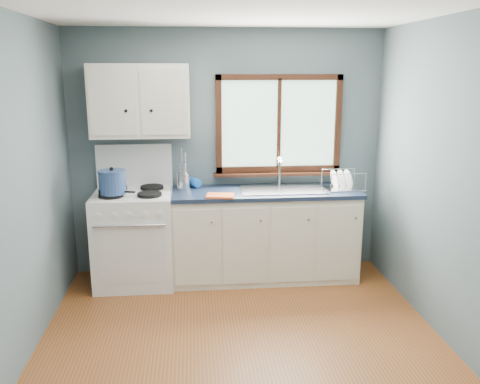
{
  "coord_description": "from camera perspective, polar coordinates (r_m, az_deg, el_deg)",
  "views": [
    {
      "loc": [
        -0.36,
        -3.4,
        2.09
      ],
      "look_at": [
        0.05,
        0.9,
        1.05
      ],
      "focal_mm": 38.0,
      "sensor_mm": 36.0,
      "label": 1
    }
  ],
  "objects": [
    {
      "name": "floor",
      "position": [
        4.01,
        0.53,
        -18.02
      ],
      "size": [
        3.2,
        3.6,
        0.02
      ],
      "primitive_type": "cube",
      "color": "brown",
      "rests_on": "ground"
    },
    {
      "name": "ceiling",
      "position": [
        3.44,
        0.62,
        20.53
      ],
      "size": [
        3.2,
        3.6,
        0.02
      ],
      "primitive_type": "cube",
      "color": "white",
      "rests_on": "wall_back"
    },
    {
      "name": "wall_back",
      "position": [
        5.29,
        -1.47,
        4.4
      ],
      "size": [
        3.2,
        0.02,
        2.5
      ],
      "primitive_type": "cube",
      "color": "slate",
      "rests_on": "ground"
    },
    {
      "name": "wall_front",
      "position": [
        1.83,
        6.64,
        -13.86
      ],
      "size": [
        3.2,
        0.02,
        2.5
      ],
      "primitive_type": "cube",
      "color": "slate",
      "rests_on": "ground"
    },
    {
      "name": "wall_left",
      "position": [
        3.72,
        -24.93,
        -0.81
      ],
      "size": [
        0.02,
        3.6,
        2.5
      ],
      "primitive_type": "cube",
      "color": "slate",
      "rests_on": "ground"
    },
    {
      "name": "wall_right",
      "position": [
        4.02,
        24.06,
        0.27
      ],
      "size": [
        0.02,
        3.6,
        2.5
      ],
      "primitive_type": "cube",
      "color": "slate",
      "rests_on": "ground"
    },
    {
      "name": "gas_range",
      "position": [
        5.16,
        -11.77,
        -4.77
      ],
      "size": [
        0.76,
        0.69,
        1.36
      ],
      "color": "white",
      "rests_on": "floor"
    },
    {
      "name": "base_cabinets",
      "position": [
        5.22,
        2.73,
        -5.25
      ],
      "size": [
        1.85,
        0.6,
        0.88
      ],
      "color": "silver",
      "rests_on": "floor"
    },
    {
      "name": "countertop",
      "position": [
        5.08,
        2.8,
        -0.01
      ],
      "size": [
        1.89,
        0.64,
        0.04
      ],
      "primitive_type": "cube",
      "color": "#131E31",
      "rests_on": "base_cabinets"
    },
    {
      "name": "sink",
      "position": [
        5.12,
        4.78,
        -0.41
      ],
      "size": [
        0.84,
        0.46,
        0.44
      ],
      "color": "silver",
      "rests_on": "countertop"
    },
    {
      "name": "window",
      "position": [
        5.28,
        4.38,
        6.82
      ],
      "size": [
        1.36,
        0.1,
        1.03
      ],
      "color": "#9EC6A8",
      "rests_on": "wall_back"
    },
    {
      "name": "upper_cabinets",
      "position": [
        5.06,
        -11.16,
        10.0
      ],
      "size": [
        0.95,
        0.35,
        0.7
      ],
      "color": "silver",
      "rests_on": "wall_back"
    },
    {
      "name": "skillet",
      "position": [
        4.92,
        -14.2,
        0.12
      ],
      "size": [
        0.38,
        0.3,
        0.05
      ],
      "rotation": [
        0.0,
        0.0,
        -0.32
      ],
      "color": "black",
      "rests_on": "gas_range"
    },
    {
      "name": "stockpot",
      "position": [
        4.89,
        -14.16,
        1.13
      ],
      "size": [
        0.34,
        0.34,
        0.25
      ],
      "rotation": [
        0.0,
        0.0,
        0.4
      ],
      "color": "navy",
      "rests_on": "gas_range"
    },
    {
      "name": "utensil_crock",
      "position": [
        5.13,
        -6.36,
        1.26
      ],
      "size": [
        0.17,
        0.17,
        0.42
      ],
      "rotation": [
        0.0,
        0.0,
        -0.43
      ],
      "color": "silver",
      "rests_on": "countertop"
    },
    {
      "name": "thermos",
      "position": [
        5.13,
        -6.32,
        1.82
      ],
      "size": [
        0.07,
        0.07,
        0.27
      ],
      "primitive_type": "cylinder",
      "rotation": [
        0.0,
        0.0,
        -0.04
      ],
      "color": "silver",
      "rests_on": "countertop"
    },
    {
      "name": "soap_bottle",
      "position": [
        5.13,
        -4.77,
        1.82
      ],
      "size": [
        0.13,
        0.13,
        0.26
      ],
      "primitive_type": "imported",
      "rotation": [
        0.0,
        0.0,
        0.43
      ],
      "color": "#1452AD",
      "rests_on": "countertop"
    },
    {
      "name": "dish_towel",
      "position": [
        4.81,
        -2.22,
        -0.42
      ],
      "size": [
        0.28,
        0.22,
        0.02
      ],
      "primitive_type": "cube",
      "rotation": [
        0.0,
        0.0,
        -0.15
      ],
      "color": "orange",
      "rests_on": "countertop"
    },
    {
      "name": "dish_rack",
      "position": [
        5.22,
        11.41,
        0.9
      ],
      "size": [
        0.41,
        0.33,
        0.2
      ],
      "rotation": [
        0.0,
        0.0,
        0.1
      ],
      "color": "silver",
      "rests_on": "countertop"
    }
  ]
}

